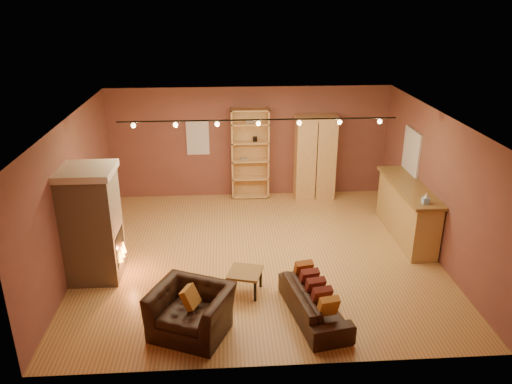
{
  "coord_description": "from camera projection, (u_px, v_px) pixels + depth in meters",
  "views": [
    {
      "loc": [
        -0.64,
        -8.86,
        4.92
      ],
      "look_at": [
        -0.04,
        0.2,
        1.28
      ],
      "focal_mm": 35.0,
      "sensor_mm": 36.0,
      "label": 1
    }
  ],
  "objects": [
    {
      "name": "left_wall",
      "position": [
        73.0,
        194.0,
        9.34
      ],
      "size": [
        0.02,
        6.5,
        2.8
      ],
      "primitive_type": "cube",
      "color": "brown",
      "rests_on": "floor"
    },
    {
      "name": "fireplace",
      "position": [
        92.0,
        224.0,
        8.94
      ],
      "size": [
        1.01,
        0.98,
        2.12
      ],
      "color": "tan",
      "rests_on": "floor"
    },
    {
      "name": "armoire",
      "position": [
        315.0,
        157.0,
        12.54
      ],
      "size": [
        1.05,
        0.6,
        2.13
      ],
      "color": "#DEAE6C",
      "rests_on": "floor"
    },
    {
      "name": "ceiling",
      "position": [
        259.0,
        118.0,
        9.03
      ],
      "size": [
        7.0,
        7.0,
        0.0
      ],
      "primitive_type": "plane",
      "rotation": [
        3.14,
        0.0,
        0.0
      ],
      "color": "brown",
      "rests_on": "back_wall"
    },
    {
      "name": "bookcase",
      "position": [
        250.0,
        153.0,
        12.54
      ],
      "size": [
        0.94,
        0.37,
        2.3
      ],
      "color": "#DEAE6C",
      "rests_on": "floor"
    },
    {
      "name": "track_rail",
      "position": [
        258.0,
        122.0,
        9.26
      ],
      "size": [
        5.2,
        0.09,
        0.13
      ],
      "color": "black",
      "rests_on": "ceiling"
    },
    {
      "name": "floor",
      "position": [
        259.0,
        254.0,
        10.08
      ],
      "size": [
        7.0,
        7.0,
        0.0
      ],
      "primitive_type": "plane",
      "color": "#A8773B",
      "rests_on": "ground"
    },
    {
      "name": "tissue_box",
      "position": [
        426.0,
        199.0,
        9.45
      ],
      "size": [
        0.13,
        0.13,
        0.23
      ],
      "rotation": [
        0.0,
        0.0,
        -0.03
      ],
      "color": "#87B8D9",
      "rests_on": "bar_counter"
    },
    {
      "name": "coffee_table",
      "position": [
        245.0,
        274.0,
        8.67
      ],
      "size": [
        0.68,
        0.68,
        0.42
      ],
      "rotation": [
        0.0,
        0.0,
        -0.28
      ],
      "color": "olive",
      "rests_on": "floor"
    },
    {
      "name": "bar_counter",
      "position": [
        407.0,
        211.0,
        10.6
      ],
      "size": [
        0.66,
        2.48,
        1.19
      ],
      "color": "tan",
      "rests_on": "floor"
    },
    {
      "name": "back_window",
      "position": [
        198.0,
        138.0,
        12.41
      ],
      "size": [
        0.56,
        0.04,
        0.86
      ],
      "primitive_type": "cube",
      "color": "silver",
      "rests_on": "back_wall"
    },
    {
      "name": "right_wall",
      "position": [
        437.0,
        185.0,
        9.77
      ],
      "size": [
        0.02,
        6.5,
        2.8
      ],
      "primitive_type": "cube",
      "color": "brown",
      "rests_on": "floor"
    },
    {
      "name": "armchair",
      "position": [
        191.0,
        304.0,
        7.59
      ],
      "size": [
        1.35,
        1.14,
        1.0
      ],
      "rotation": [
        0.0,
        0.0,
        -0.41
      ],
      "color": "black",
      "rests_on": "floor"
    },
    {
      "name": "back_wall",
      "position": [
        250.0,
        143.0,
        12.56
      ],
      "size": [
        7.0,
        0.02,
        2.8
      ],
      "primitive_type": "cube",
      "color": "brown",
      "rests_on": "floor"
    },
    {
      "name": "loveseat",
      "position": [
        314.0,
        297.0,
        8.02
      ],
      "size": [
        0.83,
        1.8,
        0.74
      ],
      "rotation": [
        0.0,
        0.0,
        1.76
      ],
      "color": "black",
      "rests_on": "floor"
    },
    {
      "name": "right_window",
      "position": [
        412.0,
        152.0,
        10.97
      ],
      "size": [
        0.05,
        0.9,
        1.0
      ],
      "primitive_type": "cube",
      "color": "silver",
      "rests_on": "right_wall"
    }
  ]
}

